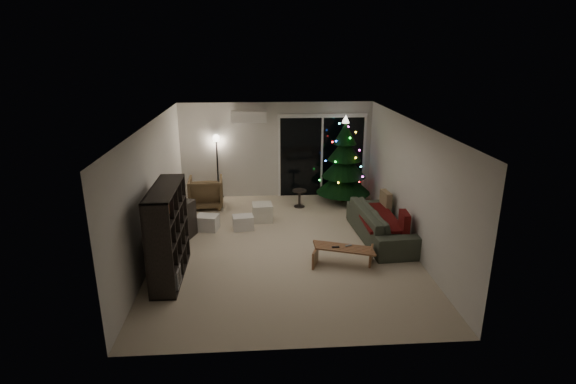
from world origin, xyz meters
name	(u,v)px	position (x,y,z in m)	size (l,w,h in m)	color
room	(300,177)	(0.46, 1.49, 1.02)	(6.50, 7.51, 2.60)	beige
bookshelf	(156,233)	(-2.25, -1.11, 0.82)	(0.41, 1.64, 1.64)	#292320
media_cabinet	(172,226)	(-2.25, 0.28, 0.39)	(0.47, 1.24, 0.78)	#292320
stereo	(170,204)	(-2.25, 0.28, 0.86)	(0.39, 0.47, 0.17)	black
armchair	(206,192)	(-1.80, 2.47, 0.38)	(0.82, 0.84, 0.77)	brown
ottoman	(262,212)	(-0.42, 1.43, 0.20)	(0.45, 0.45, 0.40)	white
cardboard_box_a	(207,223)	(-1.63, 0.96, 0.17)	(0.47, 0.36, 0.33)	white
cardboard_box_b	(243,222)	(-0.85, 0.95, 0.15)	(0.44, 0.33, 0.31)	white
side_table	(299,198)	(0.53, 2.31, 0.22)	(0.35, 0.35, 0.44)	#292320
floor_lamp	(218,168)	(-1.55, 3.22, 0.81)	(0.26, 0.26, 1.62)	black
sofa	(382,224)	(2.05, 0.23, 0.33)	(2.28, 0.89, 0.66)	#363C33
sofa_throw	(377,217)	(1.95, 0.23, 0.48)	(0.71, 1.64, 0.05)	#4B060A
cushion_a	(386,201)	(2.30, 0.88, 0.60)	(0.13, 0.44, 0.44)	#806A4F
cushion_b	(404,223)	(2.30, -0.42, 0.60)	(0.13, 0.44, 0.44)	#4B060A
coffee_table	(343,256)	(1.04, -0.88, 0.17)	(1.10, 0.39, 0.35)	brown
remote_a	(336,247)	(0.89, -0.88, 0.36)	(0.14, 0.04, 0.02)	black
remote_b	(349,245)	(1.14, -0.83, 0.36)	(0.13, 0.04, 0.02)	slate
christmas_tree	(344,160)	(1.69, 2.63, 1.12)	(1.39, 1.39, 2.24)	black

